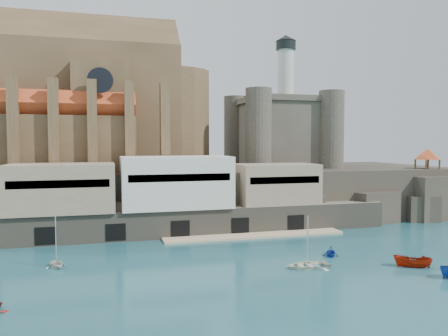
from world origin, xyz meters
TOP-DOWN VIEW (x-y plane):
  - ground at (0.00, 0.00)m, footprint 300.00×300.00m
  - promontory at (-0.19, 39.37)m, footprint 100.00×36.00m
  - quay at (-10.19, 23.07)m, footprint 70.00×12.00m
  - church at (-24.13, 41.85)m, footprint 47.00×25.93m
  - castle_keep at (16.08, 41.08)m, footprint 21.20×21.20m
  - rock_outcrop at (42.00, 25.84)m, footprint 14.50×10.50m
  - pavilion at (42.00, 26.00)m, footprint 6.40×6.40m
  - boat_4 at (-27.38, 7.72)m, footprint 3.35×2.83m
  - boat_5 at (14.95, -3.76)m, footprint 2.37×2.35m
  - boat_6 at (2.36, -0.48)m, footprint 1.20×4.06m
  - boat_7 at (7.89, 3.72)m, footprint 3.10×2.71m

SIDE VIEW (x-z plane):
  - ground at x=0.00m, z-range 0.00..0.00m
  - boat_4 at x=-27.38m, z-range -1.66..1.66m
  - boat_5 at x=14.95m, z-range -2.28..2.28m
  - boat_6 at x=2.36m, z-range -2.84..2.84m
  - boat_7 at x=7.89m, z-range -1.53..1.53m
  - rock_outcrop at x=42.00m, z-range -0.33..8.37m
  - promontory at x=-0.19m, z-range -0.08..9.92m
  - quay at x=-10.19m, z-range -0.46..12.59m
  - pavilion at x=42.00m, z-range 10.03..15.43m
  - castle_keep at x=16.08m, z-range 3.66..32.96m
  - church at x=-24.13m, z-range 6.88..37.38m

